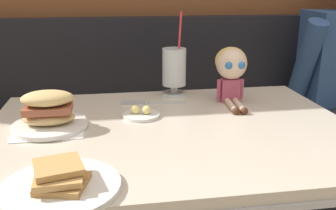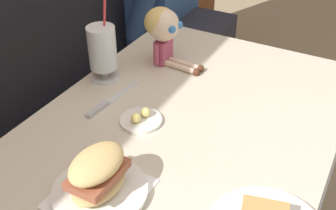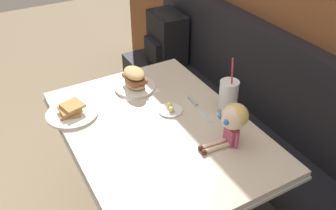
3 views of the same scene
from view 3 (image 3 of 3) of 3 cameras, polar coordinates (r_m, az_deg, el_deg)
booth_bench at (r=2.28m, az=12.92°, el=-6.68°), size 2.60×0.48×1.00m
diner_table at (r=1.85m, az=-1.32°, el=-8.15°), size 1.11×0.81×0.74m
toast_plate at (r=1.85m, az=-14.53°, el=-1.07°), size 0.25×0.25×0.06m
milkshake_glass at (r=1.78m, az=9.24°, el=1.36°), size 0.10×0.10×0.32m
sandwich_plate at (r=1.98m, az=-5.13°, el=3.72°), size 0.22×0.22×0.12m
butter_saucer at (r=1.82m, az=0.36°, el=-0.71°), size 0.12×0.12×0.04m
butter_knife at (r=1.87m, az=4.27°, el=0.09°), size 0.24×0.04×0.01m
seated_doll at (r=1.58m, az=9.94°, el=-2.17°), size 0.12×0.22×0.20m
backpack at (r=2.79m, az=-0.28°, el=10.56°), size 0.31×0.25×0.41m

